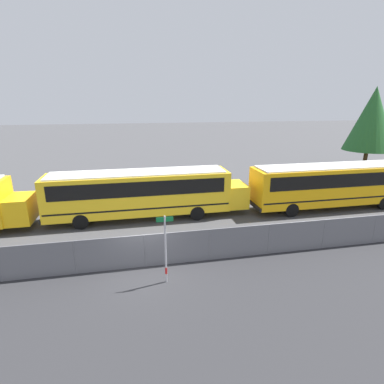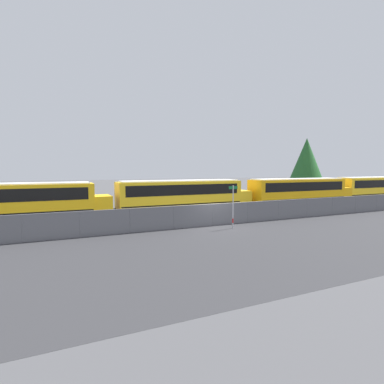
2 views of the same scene
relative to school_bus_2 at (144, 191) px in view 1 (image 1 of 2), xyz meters
name	(u,v)px [view 1 (image 1 of 2)]	position (x,y,z in m)	size (l,w,h in m)	color
ground_plane	(146,266)	(-0.30, -6.32, -1.88)	(200.00, 200.00, 0.00)	#424244
road_strip	(157,375)	(-0.30, -12.32, -1.88)	(114.57, 12.00, 0.01)	#2B2B2D
fence	(145,251)	(-0.30, -6.32, -1.04)	(80.64, 0.07, 1.64)	#9EA0A5
school_bus_2	(144,191)	(0.00, 0.00, 0.00)	(13.24, 2.47, 3.18)	yellow
school_bus_3	(335,183)	(13.66, -0.69, 0.00)	(13.24, 2.47, 3.18)	#EDA80F
street_sign	(166,248)	(0.52, -7.77, -0.26)	(0.70, 0.09, 3.05)	#B7B7BC
tree_1	(372,119)	(25.83, 10.49, 3.75)	(5.36, 5.36, 9.13)	#51381E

